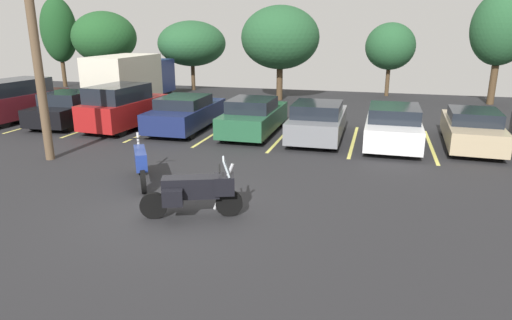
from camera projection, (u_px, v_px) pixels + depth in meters
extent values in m
cube|color=#262628|center=(176.00, 214.00, 10.53)|extent=(44.00, 44.00, 0.10)
cylinder|color=black|center=(229.00, 203.00, 10.20)|extent=(0.62, 0.33, 0.61)
cylinder|color=black|center=(154.00, 206.00, 10.06)|extent=(0.62, 0.33, 0.61)
cube|color=black|center=(191.00, 187.00, 10.02)|extent=(1.33, 0.82, 0.47)
cylinder|color=#B2B2B7|center=(223.00, 187.00, 10.08)|extent=(0.49, 0.24, 1.09)
cylinder|color=black|center=(219.00, 169.00, 9.95)|extent=(0.25, 0.59, 0.04)
cube|color=black|center=(224.00, 184.00, 10.06)|extent=(0.58, 0.61, 0.42)
cube|color=#B2C1CC|center=(226.00, 167.00, 9.95)|extent=(0.30, 0.47, 0.39)
cube|color=black|center=(175.00, 187.00, 10.34)|extent=(0.50, 0.38, 0.36)
cube|color=black|center=(173.00, 198.00, 9.69)|extent=(0.50, 0.38, 0.36)
cylinder|color=black|center=(140.00, 164.00, 13.10)|extent=(0.43, 0.58, 0.61)
cylinder|color=black|center=(143.00, 182.00, 11.61)|extent=(0.43, 0.58, 0.61)
cube|color=navy|center=(140.00, 158.00, 12.24)|extent=(0.90, 1.18, 0.47)
cylinder|color=#B2B2B7|center=(139.00, 152.00, 12.88)|extent=(0.32, 0.45, 1.09)
cylinder|color=black|center=(138.00, 138.00, 12.68)|extent=(0.54, 0.36, 0.04)
cube|color=#EAE066|center=(46.00, 122.00, 20.57)|extent=(0.12, 5.08, 0.01)
cube|color=#EAE066|center=(99.00, 125.00, 19.87)|extent=(0.12, 5.08, 0.01)
cube|color=#EAE066|center=(156.00, 128.00, 19.16)|extent=(0.12, 5.08, 0.01)
cube|color=#EAE066|center=(217.00, 132.00, 18.46)|extent=(0.12, 5.08, 0.01)
cube|color=#EAE066|center=(282.00, 136.00, 17.76)|extent=(0.12, 5.08, 0.01)
cube|color=#EAE066|center=(353.00, 141.00, 17.05)|extent=(0.12, 5.08, 0.01)
cube|color=#EAE066|center=(431.00, 146.00, 16.35)|extent=(0.12, 5.08, 0.01)
cube|color=maroon|center=(18.00, 104.00, 20.72)|extent=(2.21, 4.86, 1.02)
cube|color=black|center=(12.00, 87.00, 20.34)|extent=(1.94, 3.25, 0.64)
cylinder|color=black|center=(33.00, 106.00, 22.54)|extent=(0.27, 0.69, 0.68)
cylinder|color=black|center=(58.00, 108.00, 22.02)|extent=(0.27, 0.69, 0.68)
cylinder|color=black|center=(3.00, 120.00, 19.13)|extent=(0.27, 0.69, 0.68)
cube|color=black|center=(71.00, 111.00, 19.92)|extent=(2.16, 4.37, 0.74)
cube|color=black|center=(68.00, 98.00, 19.66)|extent=(1.84, 2.08, 0.50)
cylinder|color=black|center=(74.00, 111.00, 21.50)|extent=(0.27, 0.65, 0.63)
cylinder|color=black|center=(104.00, 112.00, 21.20)|extent=(0.27, 0.65, 0.63)
cylinder|color=black|center=(34.00, 123.00, 18.78)|extent=(0.27, 0.65, 0.63)
cylinder|color=black|center=(68.00, 124.00, 18.49)|extent=(0.27, 0.65, 0.63)
cube|color=maroon|center=(125.00, 111.00, 19.07)|extent=(2.09, 4.36, 1.00)
cube|color=black|center=(118.00, 93.00, 18.49)|extent=(1.82, 2.69, 0.66)
cylinder|color=black|center=(131.00, 113.00, 20.72)|extent=(0.27, 0.69, 0.67)
cylinder|color=black|center=(159.00, 115.00, 20.24)|extent=(0.27, 0.69, 0.67)
cylinder|color=black|center=(89.00, 126.00, 18.12)|extent=(0.27, 0.69, 0.67)
cylinder|color=black|center=(120.00, 128.00, 17.63)|extent=(0.27, 0.69, 0.67)
cube|color=navy|center=(186.00, 115.00, 18.89)|extent=(1.99, 4.85, 0.78)
cube|color=black|center=(184.00, 101.00, 18.52)|extent=(1.78, 2.22, 0.43)
cylinder|color=black|center=(184.00, 114.00, 20.69)|extent=(0.23, 0.66, 0.66)
cylinder|color=black|center=(218.00, 115.00, 20.30)|extent=(0.23, 0.66, 0.66)
cylinder|color=black|center=(151.00, 129.00, 17.64)|extent=(0.23, 0.66, 0.66)
cylinder|color=black|center=(190.00, 131.00, 17.26)|extent=(0.23, 0.66, 0.66)
cube|color=#235638|center=(254.00, 119.00, 18.14)|extent=(1.83, 4.65, 0.77)
cube|color=black|center=(252.00, 105.00, 17.67)|extent=(1.67, 1.99, 0.48)
cylinder|color=black|center=(247.00, 117.00, 19.87)|extent=(0.22, 0.65, 0.65)
cylinder|color=black|center=(281.00, 119.00, 19.48)|extent=(0.22, 0.65, 0.65)
cylinder|color=black|center=(223.00, 133.00, 16.95)|extent=(0.22, 0.65, 0.65)
cylinder|color=black|center=(263.00, 135.00, 16.56)|extent=(0.22, 0.65, 0.65)
cube|color=slate|center=(318.00, 123.00, 17.32)|extent=(1.94, 4.61, 0.76)
cube|color=black|center=(317.00, 109.00, 16.74)|extent=(1.76, 2.10, 0.49)
cylinder|color=black|center=(303.00, 121.00, 19.04)|extent=(0.23, 0.65, 0.65)
cylinder|color=black|center=(342.00, 123.00, 18.65)|extent=(0.23, 0.65, 0.65)
cylinder|color=black|center=(290.00, 138.00, 16.15)|extent=(0.23, 0.65, 0.65)
cylinder|color=black|center=(335.00, 141.00, 15.75)|extent=(0.23, 0.65, 0.65)
cube|color=white|center=(393.00, 128.00, 16.52)|extent=(1.92, 4.82, 0.76)
cube|color=black|center=(394.00, 113.00, 16.07)|extent=(1.75, 2.28, 0.49)
cylinder|color=black|center=(371.00, 125.00, 18.31)|extent=(0.22, 0.62, 0.62)
cylinder|color=black|center=(413.00, 128.00, 17.89)|extent=(0.22, 0.62, 0.62)
cylinder|color=black|center=(368.00, 145.00, 15.30)|extent=(0.22, 0.62, 0.62)
cylinder|color=black|center=(418.00, 148.00, 14.87)|extent=(0.22, 0.62, 0.62)
cube|color=tan|center=(471.00, 131.00, 16.15)|extent=(1.96, 4.69, 0.72)
cube|color=black|center=(474.00, 116.00, 15.82)|extent=(1.71, 2.12, 0.44)
cylinder|color=black|center=(445.00, 128.00, 17.88)|extent=(0.25, 0.63, 0.62)
cylinder|color=black|center=(486.00, 130.00, 17.43)|extent=(0.25, 0.63, 0.62)
cylinder|color=black|center=(452.00, 147.00, 15.02)|extent=(0.25, 0.63, 0.62)
cylinder|color=black|center=(502.00, 150.00, 14.57)|extent=(0.25, 0.63, 0.62)
cube|color=navy|center=(152.00, 75.00, 27.54)|extent=(2.30, 1.83, 1.93)
cube|color=beige|center=(124.00, 77.00, 24.50)|extent=(2.34, 4.66, 2.33)
cylinder|color=black|center=(138.00, 89.00, 27.97)|extent=(0.31, 0.90, 0.90)
cylinder|color=black|center=(166.00, 90.00, 27.50)|extent=(0.31, 0.90, 0.90)
cylinder|color=black|center=(99.00, 99.00, 24.08)|extent=(0.31, 0.90, 0.90)
cylinder|color=black|center=(132.00, 101.00, 23.62)|extent=(0.31, 0.90, 0.90)
cylinder|color=brown|center=(32.00, 22.00, 13.49)|extent=(0.27, 0.27, 8.59)
cylinder|color=#4C3823|center=(387.00, 83.00, 28.10)|extent=(0.25, 0.25, 1.62)
ellipsoid|color=#23512D|center=(390.00, 46.00, 27.47)|extent=(3.00, 3.00, 2.83)
cylinder|color=#4C3823|center=(193.00, 78.00, 30.79)|extent=(0.26, 0.26, 1.62)
ellipsoid|color=#23512D|center=(192.00, 44.00, 30.14)|extent=(4.54, 4.54, 2.98)
cylinder|color=#4C3823|center=(64.00, 74.00, 32.53)|extent=(0.28, 0.28, 1.75)
ellipsoid|color=#19421E|center=(59.00, 30.00, 31.66)|extent=(2.44, 2.44, 4.43)
cylinder|color=#4C3823|center=(493.00, 85.00, 24.95)|extent=(0.38, 0.38, 2.13)
ellipsoid|color=#23512D|center=(501.00, 28.00, 24.09)|extent=(3.10, 3.10, 3.95)
cylinder|color=#4C3823|center=(108.00, 76.00, 31.52)|extent=(0.39, 0.39, 1.76)
ellipsoid|color=#1E4C23|center=(104.00, 37.00, 30.78)|extent=(4.33, 4.33, 3.46)
cylinder|color=#4C3823|center=(280.00, 85.00, 26.49)|extent=(0.36, 0.36, 1.81)
ellipsoid|color=#23512D|center=(280.00, 38.00, 25.73)|extent=(4.48, 4.48, 3.57)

